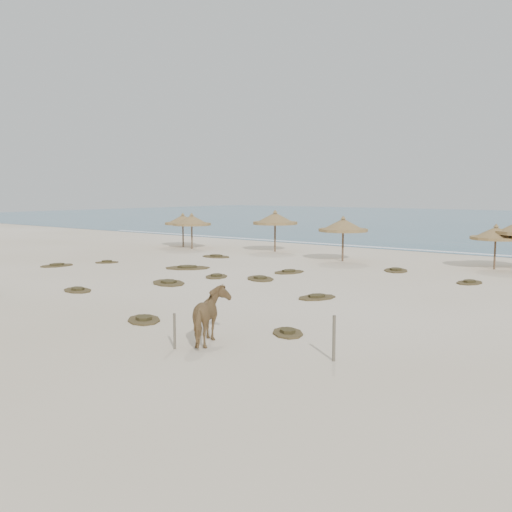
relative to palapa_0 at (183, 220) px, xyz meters
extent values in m
plane|color=beige|center=(15.61, -16.93, -2.16)|extent=(160.00, 160.00, 0.00)
cube|color=white|center=(15.61, 9.07, -2.16)|extent=(70.00, 0.60, 0.01)
cylinder|color=brown|center=(0.00, 0.00, -1.12)|extent=(0.12, 0.12, 2.08)
cylinder|color=#9C7847|center=(0.00, 0.00, -0.26)|extent=(3.24, 3.24, 0.18)
cone|color=#9C7847|center=(0.00, 0.00, 0.07)|extent=(3.13, 3.13, 0.74)
cone|color=#9C7847|center=(0.00, 0.00, 0.52)|extent=(0.36, 0.36, 0.22)
cylinder|color=brown|center=(1.86, -0.87, -1.10)|extent=(0.12, 0.12, 2.13)
cylinder|color=#9C7847|center=(1.86, -0.87, -0.21)|extent=(3.97, 3.97, 0.18)
cone|color=#9C7847|center=(1.86, -0.87, 0.12)|extent=(3.84, 3.84, 0.76)
cone|color=#9C7847|center=(1.86, -0.87, 0.58)|extent=(0.37, 0.37, 0.22)
cylinder|color=brown|center=(8.28, 1.45, -0.98)|extent=(0.14, 0.14, 2.36)
cylinder|color=#9C7847|center=(8.28, 1.45, 0.00)|extent=(4.03, 4.03, 0.20)
cone|color=#9C7847|center=(8.28, 1.45, 0.37)|extent=(3.90, 3.90, 0.84)
cone|color=#9C7847|center=(8.28, 1.45, 0.88)|extent=(0.41, 0.41, 0.25)
cylinder|color=brown|center=(15.22, -0.62, -1.05)|extent=(0.13, 0.13, 2.22)
cylinder|color=#9C7847|center=(15.22, -0.62, -0.13)|extent=(3.71, 3.71, 0.19)
cone|color=#9C7847|center=(15.22, -0.62, 0.22)|extent=(3.59, 3.59, 0.79)
cone|color=#9C7847|center=(15.22, -0.62, 0.70)|extent=(0.38, 0.38, 0.23)
cylinder|color=brown|center=(24.14, 1.42, -1.16)|extent=(0.11, 0.11, 2.00)
cylinder|color=#9C7847|center=(24.14, 1.42, -0.33)|extent=(2.87, 2.87, 0.17)
cone|color=#9C7847|center=(24.14, 1.42, -0.02)|extent=(2.77, 2.77, 0.72)
cone|color=#9C7847|center=(24.14, 1.42, 0.41)|extent=(0.34, 0.34, 0.21)
imported|color=olive|center=(22.04, -20.85, -1.32)|extent=(1.78, 2.19, 1.69)
cylinder|color=brown|center=(21.58, -21.92, -1.64)|extent=(0.08, 0.08, 1.05)
cylinder|color=brown|center=(25.84, -20.13, -1.54)|extent=(0.11, 0.11, 1.26)
camera|label=1|loc=(33.33, -33.24, 2.41)|focal=40.00mm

